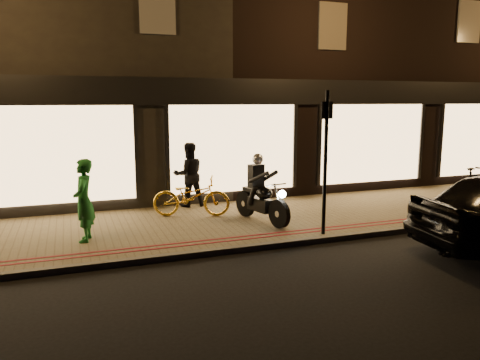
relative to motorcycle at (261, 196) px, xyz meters
name	(u,v)px	position (x,y,z in m)	size (l,w,h in m)	color
ground	(299,246)	(0.14, -1.67, -0.73)	(90.00, 90.00, 0.00)	black
sidewalk	(261,220)	(0.14, 0.33, -0.67)	(50.00, 4.00, 0.12)	brown
kerb_stone	(297,243)	(0.14, -1.62, -0.67)	(50.00, 0.14, 0.12)	#59544C
red_kerb_lines	(287,233)	(0.14, -1.12, -0.61)	(50.00, 0.26, 0.01)	maroon
building_row	(188,63)	(0.14, 7.32, 3.51)	(48.00, 10.11, 8.50)	black
motorcycle	(261,196)	(0.00, 0.00, 0.00)	(0.72, 1.91, 1.59)	black
sign_post	(326,155)	(0.85, -1.42, 1.06)	(0.34, 0.15, 3.00)	black
bicycle_gold	(191,196)	(-1.39, 1.05, -0.12)	(0.65, 1.87, 0.98)	gold
bicycle_dark	(476,189)	(5.57, -0.90, -0.04)	(0.54, 1.90, 1.14)	black
person_green	(84,200)	(-3.90, -0.20, 0.22)	(0.61, 0.40, 1.66)	#1F762E
person_dark	(189,175)	(-1.18, 2.13, 0.24)	(0.83, 0.65, 1.71)	black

